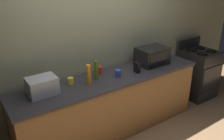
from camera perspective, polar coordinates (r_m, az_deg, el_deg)
back_wall at (r=3.47m, az=-3.90°, el=7.49°), size 6.40×0.10×2.70m
counter_run at (r=3.50m, az=0.00°, el=-8.30°), size 2.84×0.64×0.90m
stove_range at (r=4.81m, az=19.98°, el=-0.70°), size 0.60×0.61×1.08m
microwave at (r=3.76m, az=9.68°, el=3.41°), size 0.48×0.35×0.27m
toaster_oven at (r=2.92m, az=-16.50°, el=-3.70°), size 0.34×0.26×0.21m
cordless_phone at (r=3.43m, az=6.05°, el=0.63°), size 0.07×0.12×0.15m
bottle_dish_soap at (r=3.04m, az=-5.64°, el=-1.13°), size 0.06×0.06×0.27m
bottle_olive_oil at (r=3.18m, az=-3.80°, el=0.02°), size 0.06×0.06×0.26m
mug_blue at (r=3.28m, az=1.48°, el=-0.81°), size 0.08×0.08×0.10m
mug_red at (r=3.39m, az=-3.17°, el=0.01°), size 0.09×0.09×0.10m
mug_yellow at (r=3.12m, az=-9.95°, el=-2.57°), size 0.08×0.08×0.09m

